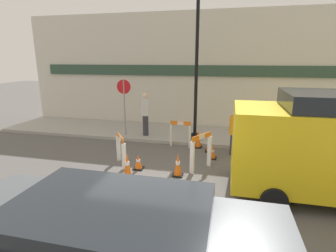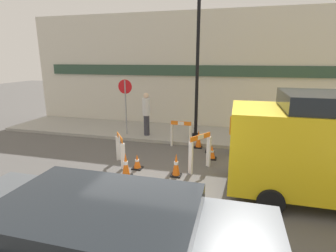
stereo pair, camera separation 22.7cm
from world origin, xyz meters
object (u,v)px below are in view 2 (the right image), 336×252
streetlamp_post (198,45)px  parked_car_1 (101,250)px  stop_sign (126,98)px  person_worker (235,132)px  person_pedestrian (146,113)px

streetlamp_post → parked_car_1: bearing=-90.4°
stop_sign → parked_car_1: size_ratio=0.53×
stop_sign → person_worker: bearing=163.3°
stop_sign → person_worker: 4.82m
streetlamp_post → person_pedestrian: bearing=178.2°
person_worker → person_pedestrian: size_ratio=0.89×
person_worker → person_pedestrian: (-3.69, 1.20, 0.27)m
streetlamp_post → person_worker: streetlamp_post is taller
streetlamp_post → stop_sign: bearing=179.9°
person_worker → person_pedestrian: 3.89m
streetlamp_post → person_worker: (1.56, -1.13, -2.99)m
streetlamp_post → parked_car_1: (-0.06, -7.68, -2.92)m
streetlamp_post → person_worker: size_ratio=3.59×
streetlamp_post → parked_car_1: size_ratio=1.30×
stop_sign → parked_car_1: bearing=108.5°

